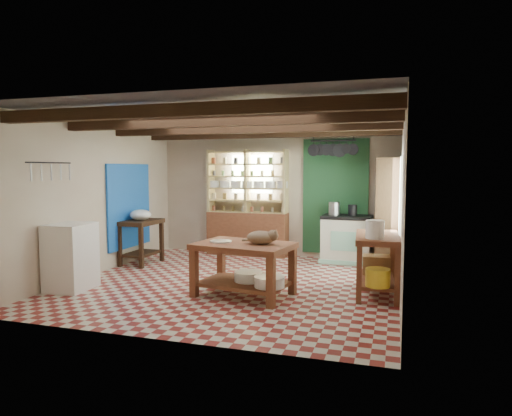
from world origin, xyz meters
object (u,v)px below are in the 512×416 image
(stove, at_px, (347,239))
(prep_table, at_px, (141,242))
(cat, at_px, (261,237))
(white_cabinet, at_px, (71,257))
(work_table, at_px, (244,269))
(right_counter, at_px, (377,265))

(stove, height_order, prep_table, stove)
(prep_table, height_order, cat, cat)
(white_cabinet, xyz_separation_m, cat, (2.84, 0.46, 0.35))
(work_table, xyz_separation_m, prep_table, (-2.56, 1.49, 0.04))
(work_table, relative_size, right_counter, 1.10)
(stove, xyz_separation_m, right_counter, (0.65, -2.15, -0.02))
(prep_table, xyz_separation_m, right_counter, (4.38, -0.85, 0.01))
(prep_table, bearing_deg, cat, -26.18)
(right_counter, bearing_deg, work_table, -164.65)
(right_counter, height_order, cat, cat)
(stove, height_order, white_cabinet, white_cabinet)
(white_cabinet, bearing_deg, stove, 36.97)
(work_table, relative_size, white_cabinet, 1.34)
(stove, relative_size, right_counter, 0.77)
(right_counter, bearing_deg, stove, 103.07)
(prep_table, distance_m, white_cabinet, 1.94)
(prep_table, xyz_separation_m, cat, (2.82, -1.48, 0.43))
(white_cabinet, height_order, cat, white_cabinet)
(white_cabinet, distance_m, cat, 2.90)
(white_cabinet, bearing_deg, right_counter, 10.03)
(white_cabinet, xyz_separation_m, right_counter, (4.40, 1.08, -0.07))
(stove, bearing_deg, cat, -105.97)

